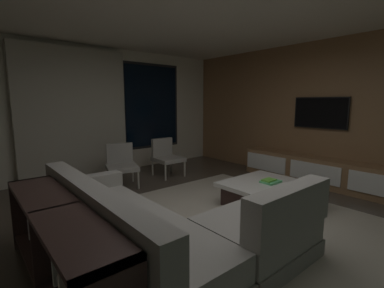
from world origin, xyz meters
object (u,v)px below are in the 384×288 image
at_px(coffee_table, 269,195).
at_px(accent_chair_near_window, 166,155).
at_px(book_stack_on_coffee_table, 270,181).
at_px(console_table_behind_couch, 58,244).
at_px(sectional_couch, 162,231).
at_px(media_console, 322,173).
at_px(mounted_tv, 320,113).
at_px(accent_chair_by_curtain, 121,163).

xyz_separation_m(coffee_table, accent_chair_near_window, (-0.13, 2.48, 0.25)).
distance_m(book_stack_on_coffee_table, console_table_behind_couch, 2.95).
bearing_deg(console_table_behind_couch, sectional_couch, -8.08).
xyz_separation_m(media_console, mounted_tv, (0.18, 0.20, 1.10)).
xyz_separation_m(coffee_table, console_table_behind_couch, (-2.89, 0.00, 0.23)).
xyz_separation_m(media_console, console_table_behind_couch, (-4.54, 0.03, 0.17)).
bearing_deg(mounted_tv, console_table_behind_couch, -177.97).
relative_size(media_console, console_table_behind_couch, 1.48).
relative_size(coffee_table, mounted_tv, 1.14).
bearing_deg(console_table_behind_couch, accent_chair_near_window, 41.88).
xyz_separation_m(coffee_table, media_console, (1.65, -0.03, 0.06)).
height_order(sectional_couch, accent_chair_by_curtain, sectional_couch).
bearing_deg(accent_chair_near_window, coffee_table, -87.03).
height_order(book_stack_on_coffee_table, accent_chair_by_curtain, accent_chair_by_curtain).
height_order(media_console, console_table_behind_couch, console_table_behind_couch).
distance_m(book_stack_on_coffee_table, accent_chair_near_window, 2.46).
bearing_deg(sectional_couch, accent_chair_by_curtain, 72.79).
bearing_deg(book_stack_on_coffee_table, accent_chair_by_curtain, 117.81).
bearing_deg(sectional_couch, media_console, 1.57).
relative_size(coffee_table, console_table_behind_couch, 0.55).
bearing_deg(mounted_tv, accent_chair_near_window, 130.43).
bearing_deg(console_table_behind_couch, media_console, -0.38).
distance_m(accent_chair_by_curtain, console_table_behind_couch, 2.94).
relative_size(book_stack_on_coffee_table, mounted_tv, 0.28).
bearing_deg(accent_chair_by_curtain, mounted_tv, -36.45).
bearing_deg(media_console, accent_chair_by_curtain, 139.46).
height_order(mounted_tv, console_table_behind_couch, mounted_tv).
relative_size(accent_chair_by_curtain, console_table_behind_couch, 0.37).
distance_m(coffee_table, accent_chair_near_window, 2.49).
xyz_separation_m(sectional_couch, console_table_behind_couch, (-0.91, 0.13, 0.13)).
distance_m(coffee_table, media_console, 1.66).
height_order(book_stack_on_coffee_table, console_table_behind_couch, console_table_behind_couch).
xyz_separation_m(sectional_couch, mounted_tv, (3.81, 0.30, 1.06)).
relative_size(accent_chair_by_curtain, mounted_tv, 0.77).
bearing_deg(coffee_table, book_stack_on_coffee_table, 20.62).
bearing_deg(sectional_couch, accent_chair_near_window, 54.67).
height_order(accent_chair_near_window, console_table_behind_couch, accent_chair_near_window).
height_order(accent_chair_near_window, mounted_tv, mounted_tv).
bearing_deg(mounted_tv, book_stack_on_coffee_table, -175.26).
bearing_deg(media_console, console_table_behind_couch, 179.62).
distance_m(coffee_table, console_table_behind_couch, 2.90).
distance_m(accent_chair_near_window, console_table_behind_couch, 3.70).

